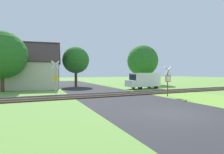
{
  "coord_description": "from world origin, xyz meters",
  "views": [
    {
      "loc": [
        -6.97,
        -7.36,
        2.24
      ],
      "look_at": [
        0.5,
        9.7,
        1.8
      ],
      "focal_mm": 28.0,
      "sensor_mm": 36.0,
      "label": 1
    }
  ],
  "objects_px": {
    "tree_center": "(76,60)",
    "mail_truck": "(144,80)",
    "stop_sign_near": "(168,79)",
    "tree_far": "(143,61)",
    "crossing_sign_far": "(56,76)",
    "house": "(30,74)",
    "tree_left": "(2,55)"
  },
  "relations": [
    {
      "from": "crossing_sign_far",
      "to": "tree_left",
      "type": "height_order",
      "value": "tree_left"
    },
    {
      "from": "mail_truck",
      "to": "tree_center",
      "type": "bearing_deg",
      "value": 38.34
    },
    {
      "from": "tree_far",
      "to": "house",
      "type": "bearing_deg",
      "value": -175.8
    },
    {
      "from": "stop_sign_near",
      "to": "tree_far",
      "type": "xyz_separation_m",
      "value": [
        8.08,
        16.45,
        3.03
      ]
    },
    {
      "from": "tree_left",
      "to": "stop_sign_near",
      "type": "bearing_deg",
      "value": -36.02
    },
    {
      "from": "house",
      "to": "tree_far",
      "type": "height_order",
      "value": "tree_far"
    },
    {
      "from": "house",
      "to": "tree_center",
      "type": "bearing_deg",
      "value": 18.77
    },
    {
      "from": "crossing_sign_far",
      "to": "tree_left",
      "type": "xyz_separation_m",
      "value": [
        -5.48,
        5.23,
        2.42
      ]
    },
    {
      "from": "crossing_sign_far",
      "to": "house",
      "type": "xyz_separation_m",
      "value": [
        -2.65,
        9.22,
        0.18
      ]
    },
    {
      "from": "crossing_sign_far",
      "to": "tree_left",
      "type": "relative_size",
      "value": 0.49
    },
    {
      "from": "crossing_sign_far",
      "to": "tree_left",
      "type": "bearing_deg",
      "value": 129.01
    },
    {
      "from": "stop_sign_near",
      "to": "house",
      "type": "xyz_separation_m",
      "value": [
        -12.25,
        14.95,
        0.49
      ]
    },
    {
      "from": "tree_center",
      "to": "tree_far",
      "type": "distance_m",
      "value": 13.38
    },
    {
      "from": "stop_sign_near",
      "to": "house",
      "type": "relative_size",
      "value": 0.31
    },
    {
      "from": "tree_center",
      "to": "tree_left",
      "type": "distance_m",
      "value": 11.1
    },
    {
      "from": "stop_sign_near",
      "to": "house",
      "type": "height_order",
      "value": "house"
    },
    {
      "from": "crossing_sign_far",
      "to": "tree_center",
      "type": "distance_m",
      "value": 11.59
    },
    {
      "from": "crossing_sign_far",
      "to": "tree_far",
      "type": "bearing_deg",
      "value": 23.89
    },
    {
      "from": "house",
      "to": "tree_left",
      "type": "xyz_separation_m",
      "value": [
        -2.83,
        -3.99,
        2.23
      ]
    },
    {
      "from": "tree_far",
      "to": "mail_truck",
      "type": "height_order",
      "value": "tree_far"
    },
    {
      "from": "tree_center",
      "to": "mail_truck",
      "type": "xyz_separation_m",
      "value": [
        7.86,
        -8.38,
        -3.13
      ]
    },
    {
      "from": "house",
      "to": "mail_truck",
      "type": "distance_m",
      "value": 16.47
    },
    {
      "from": "stop_sign_near",
      "to": "crossing_sign_far",
      "type": "bearing_deg",
      "value": -31.29
    },
    {
      "from": "crossing_sign_far",
      "to": "house",
      "type": "relative_size",
      "value": 0.38
    },
    {
      "from": "tree_center",
      "to": "mail_truck",
      "type": "height_order",
      "value": "tree_center"
    },
    {
      "from": "crossing_sign_far",
      "to": "mail_truck",
      "type": "distance_m",
      "value": 12.36
    },
    {
      "from": "tree_center",
      "to": "house",
      "type": "bearing_deg",
      "value": -169.76
    },
    {
      "from": "tree_far",
      "to": "tree_left",
      "type": "bearing_deg",
      "value": -166.67
    },
    {
      "from": "house",
      "to": "tree_center",
      "type": "xyz_separation_m",
      "value": [
        6.96,
        1.26,
        2.25
      ]
    },
    {
      "from": "stop_sign_near",
      "to": "tree_center",
      "type": "distance_m",
      "value": 17.27
    },
    {
      "from": "stop_sign_near",
      "to": "mail_truck",
      "type": "xyz_separation_m",
      "value": [
        2.57,
        7.83,
        -0.39
      ]
    },
    {
      "from": "house",
      "to": "tree_center",
      "type": "relative_size",
      "value": 1.41
    }
  ]
}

